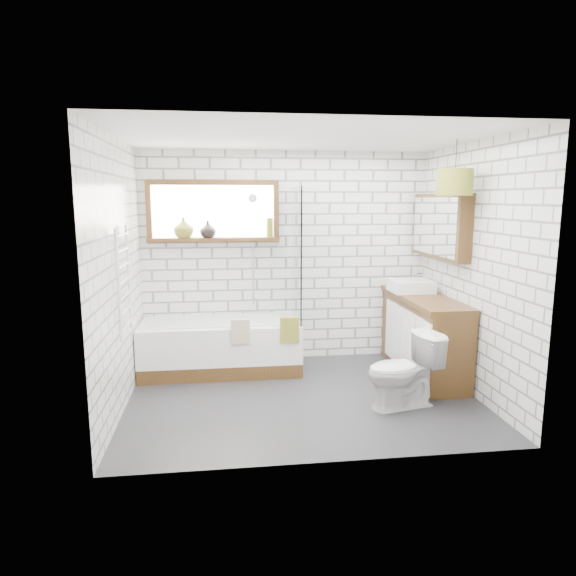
{
  "coord_description": "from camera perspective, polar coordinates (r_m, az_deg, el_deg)",
  "views": [
    {
      "loc": [
        -0.76,
        -4.79,
        1.95
      ],
      "look_at": [
        -0.11,
        0.25,
        1.06
      ],
      "focal_mm": 32.0,
      "sensor_mm": 36.0,
      "label": 1
    }
  ],
  "objects": [
    {
      "name": "mirror_cabinet",
      "position": [
        5.9,
        16.57,
        6.61
      ],
      "size": [
        0.16,
        1.2,
        0.7
      ],
      "primitive_type": "cube",
      "color": "#3C2410",
      "rests_on": "wall_right"
    },
    {
      "name": "shower_screen",
      "position": [
        5.79,
        0.94,
        3.75
      ],
      "size": [
        0.02,
        0.72,
        1.5
      ],
      "primitive_type": "cube",
      "color": "white",
      "rests_on": "bathtub"
    },
    {
      "name": "pendant",
      "position": [
        5.22,
        18.04,
        11.11
      ],
      "size": [
        0.34,
        0.34,
        0.25
      ],
      "primitive_type": "cylinder",
      "color": "olive",
      "rests_on": "ceiling"
    },
    {
      "name": "vanity",
      "position": [
        5.94,
        14.82,
        -5.09
      ],
      "size": [
        0.5,
        1.55,
        0.89
      ],
      "primitive_type": "cube",
      "color": "#3C2410",
      "rests_on": "floor"
    },
    {
      "name": "wall_left",
      "position": [
        4.93,
        -18.32,
        1.28
      ],
      "size": [
        0.01,
        2.6,
        2.5
      ],
      "primitive_type": "cube",
      "color": "white",
      "rests_on": "ground"
    },
    {
      "name": "wall_back",
      "position": [
        6.18,
        -0.24,
        3.43
      ],
      "size": [
        3.4,
        0.01,
        2.5
      ],
      "primitive_type": "cube",
      "color": "white",
      "rests_on": "ground"
    },
    {
      "name": "vase_olive",
      "position": [
        6.04,
        -11.52,
        6.4
      ],
      "size": [
        0.29,
        0.29,
        0.24
      ],
      "primitive_type": "imported",
      "rotation": [
        0.0,
        0.0,
        -0.36
      ],
      "color": "olive",
      "rests_on": "window"
    },
    {
      "name": "towel_radiator",
      "position": [
        4.93,
        -17.77,
        0.71
      ],
      "size": [
        0.06,
        0.52,
        1.0
      ],
      "primitive_type": "cube",
      "color": "white",
      "rests_on": "wall_left"
    },
    {
      "name": "floor",
      "position": [
        5.23,
        1.59,
        -12.02
      ],
      "size": [
        3.4,
        2.6,
        0.01
      ],
      "primitive_type": "cube",
      "color": "#252528",
      "rests_on": "ground"
    },
    {
      "name": "towel_beige",
      "position": [
        5.49,
        -5.32,
        -4.83
      ],
      "size": [
        0.2,
        0.05,
        0.26
      ],
      "primitive_type": "cube",
      "color": "tan",
      "rests_on": "bathtub"
    },
    {
      "name": "wall_right",
      "position": [
        5.43,
        19.73,
        1.95
      ],
      "size": [
        0.01,
        2.6,
        2.5
      ],
      "primitive_type": "cube",
      "color": "white",
      "rests_on": "ground"
    },
    {
      "name": "wall_front",
      "position": [
        3.63,
        4.88,
        -1.18
      ],
      "size": [
        3.4,
        0.01,
        2.5
      ],
      "primitive_type": "cube",
      "color": "white",
      "rests_on": "ground"
    },
    {
      "name": "shower_riser",
      "position": [
        6.09,
        -3.94,
        4.25
      ],
      "size": [
        0.02,
        0.02,
        1.3
      ],
      "primitive_type": "cylinder",
      "color": "silver",
      "rests_on": "wall_back"
    },
    {
      "name": "tap",
      "position": [
        6.12,
        14.93,
        0.86
      ],
      "size": [
        0.03,
        0.03,
        0.16
      ],
      "primitive_type": "cylinder",
      "rotation": [
        0.0,
        0.0,
        -0.1
      ],
      "color": "silver",
      "rests_on": "vanity"
    },
    {
      "name": "towel_green",
      "position": [
        5.53,
        0.17,
        -4.67
      ],
      "size": [
        0.2,
        0.05,
        0.27
      ],
      "primitive_type": "cube",
      "color": "olive",
      "rests_on": "bathtub"
    },
    {
      "name": "window",
      "position": [
        6.05,
        -8.29,
        8.41
      ],
      "size": [
        1.52,
        0.16,
        0.68
      ],
      "primitive_type": "cube",
      "color": "#3C2410",
      "rests_on": "wall_back"
    },
    {
      "name": "toilet",
      "position": [
        4.99,
        12.67,
        -8.96
      ],
      "size": [
        0.54,
        0.76,
        0.71
      ],
      "primitive_type": "imported",
      "rotation": [
        0.0,
        0.0,
        -1.35
      ],
      "color": "white",
      "rests_on": "floor"
    },
    {
      "name": "bathtub",
      "position": [
        5.93,
        -7.49,
        -6.42
      ],
      "size": [
        1.78,
        0.79,
        0.58
      ],
      "primitive_type": "cube",
      "color": "white",
      "rests_on": "floor"
    },
    {
      "name": "vase_dark",
      "position": [
        6.03,
        -8.88,
        6.28
      ],
      "size": [
        0.25,
        0.25,
        0.2
      ],
      "primitive_type": "imported",
      "rotation": [
        0.0,
        0.0,
        0.41
      ],
      "color": "black",
      "rests_on": "window"
    },
    {
      "name": "ceiling",
      "position": [
        4.88,
        1.73,
        16.47
      ],
      "size": [
        3.4,
        2.6,
        0.01
      ],
      "primitive_type": "cube",
      "color": "white",
      "rests_on": "ground"
    },
    {
      "name": "bottle",
      "position": [
        6.06,
        -2.04,
        6.54
      ],
      "size": [
        0.09,
        0.09,
        0.22
      ],
      "primitive_type": "cylinder",
      "rotation": [
        0.0,
        0.0,
        0.37
      ],
      "color": "olive",
      "rests_on": "window"
    },
    {
      "name": "basin",
      "position": [
        6.07,
        13.51,
        0.22
      ],
      "size": [
        0.46,
        0.4,
        0.13
      ],
      "primitive_type": "cube",
      "color": "white",
      "rests_on": "vanity"
    }
  ]
}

